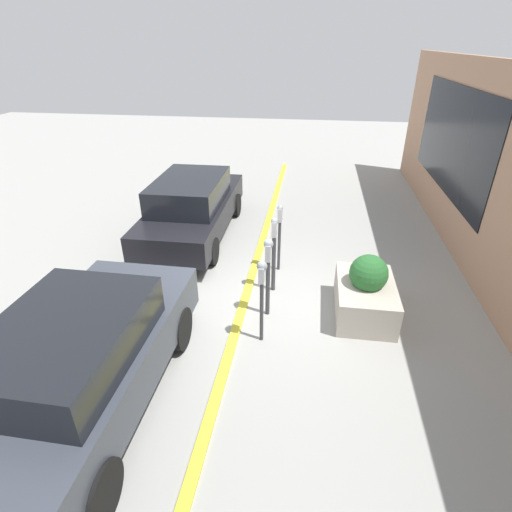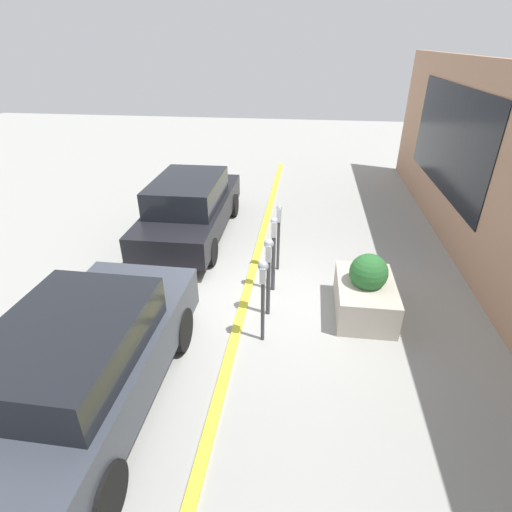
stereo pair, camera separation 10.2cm
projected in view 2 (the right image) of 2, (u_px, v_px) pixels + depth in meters
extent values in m
plane|color=#999993|center=(249.00, 299.00, 7.76)|extent=(40.00, 40.00, 0.00)
cube|color=gold|center=(245.00, 298.00, 7.76)|extent=(19.00, 0.16, 0.04)
cube|color=black|center=(448.00, 139.00, 9.90)|extent=(5.70, 0.02, 2.48)
cylinder|color=#38383D|center=(263.00, 311.00, 6.45)|extent=(0.06, 0.06, 1.16)
cube|color=#B7B7BC|center=(263.00, 274.00, 6.11)|extent=(0.19, 0.09, 0.27)
sphere|color=gray|center=(263.00, 266.00, 6.04)|extent=(0.16, 0.16, 0.16)
cylinder|color=#38383D|center=(268.00, 287.00, 7.09)|extent=(0.08, 0.08, 1.13)
cube|color=#B7B7BC|center=(269.00, 252.00, 6.75)|extent=(0.20, 0.09, 0.31)
sphere|color=gray|center=(269.00, 244.00, 6.67)|extent=(0.17, 0.17, 0.17)
cylinder|color=#38383D|center=(273.00, 264.00, 7.78)|extent=(0.08, 0.08, 1.19)
cube|color=#B7B7BC|center=(274.00, 229.00, 7.42)|extent=(0.16, 0.09, 0.30)
sphere|color=gray|center=(274.00, 221.00, 7.35)|extent=(0.14, 0.14, 0.14)
cylinder|color=#38383D|center=(278.00, 246.00, 8.51)|extent=(0.06, 0.06, 1.14)
cube|color=#B7B7BC|center=(279.00, 215.00, 8.17)|extent=(0.14, 0.09, 0.30)
sphere|color=gray|center=(279.00, 208.00, 8.09)|extent=(0.12, 0.12, 0.12)
cube|color=#B2A899|center=(365.00, 298.00, 7.23)|extent=(1.52, 1.02, 0.64)
sphere|color=#28662D|center=(369.00, 273.00, 6.98)|extent=(0.67, 0.67, 0.67)
cube|color=#383D47|center=(86.00, 369.00, 5.17)|extent=(4.33, 1.85, 0.67)
cube|color=black|center=(68.00, 342.00, 4.72)|extent=(2.26, 1.61, 0.55)
cylinder|color=black|center=(181.00, 329.00, 6.40)|extent=(0.70, 0.22, 0.70)
cylinder|color=black|center=(83.00, 321.00, 6.58)|extent=(0.70, 0.22, 0.70)
cylinder|color=black|center=(104.00, 496.00, 4.07)|extent=(0.70, 0.22, 0.70)
cube|color=black|center=(192.00, 213.00, 10.01)|extent=(4.60, 1.78, 0.62)
cube|color=black|center=(188.00, 191.00, 9.55)|extent=(2.40, 1.55, 0.62)
cylinder|color=black|center=(233.00, 205.00, 11.30)|extent=(0.62, 0.21, 0.62)
cylinder|color=black|center=(179.00, 203.00, 11.48)|extent=(0.62, 0.21, 0.62)
cylinder|color=black|center=(211.00, 252.00, 8.83)|extent=(0.62, 0.21, 0.62)
cylinder|color=black|center=(142.00, 247.00, 9.01)|extent=(0.62, 0.21, 0.62)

